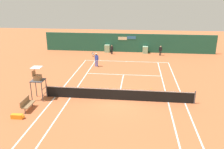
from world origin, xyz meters
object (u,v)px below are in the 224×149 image
Objects in this scene: player_on_baseline at (96,59)px; ball_kid_left_post at (112,49)px; equipment_bag at (18,116)px; ball_kid_centre_post at (160,50)px; tennis_ball_mid_court at (151,88)px; umpire_chair at (38,79)px; player_bench at (27,103)px; tennis_ball_near_service_line at (104,63)px.

player_on_baseline is 1.39× the size of ball_kid_left_post.
ball_kid_centre_post is at bearing 59.79° from equipment_bag.
player_on_baseline is 10.17m from ball_kid_centre_post.
umpire_chair is at bearing -160.62° from tennis_ball_mid_court.
player_bench is at bearing 88.34° from equipment_bag.
umpire_chair is at bearing 83.96° from ball_kid_left_post.
player_bench reaches higher than equipment_bag.
tennis_ball_mid_court is (9.33, 5.18, -0.48)m from player_bench.
ball_kid_left_post is 19.25× the size of tennis_ball_mid_court.
ball_kid_centre_post is at bearing -131.75° from player_on_baseline.
tennis_ball_near_service_line is at bearing 163.10° from player_bench.
equipment_bag is 13.29m from player_on_baseline.
player_bench is at bearing -106.90° from tennis_ball_near_service_line.
equipment_bag is at bearing -1.66° from player_bench.
tennis_ball_mid_court is at bearing -54.31° from tennis_ball_near_service_line.
player_on_baseline is (3.14, 11.53, 0.45)m from player_bench.
ball_kid_left_post is at bearing 165.38° from umpire_chair.
equipment_bag reaches higher than tennis_ball_near_service_line.
tennis_ball_near_service_line is at bearing 125.69° from tennis_ball_mid_court.
ball_kid_left_post is at bearing 85.68° from tennis_ball_near_service_line.
ball_kid_centre_post reaches higher than equipment_bag.
tennis_ball_mid_court is (9.36, 6.52, -0.13)m from equipment_bag.
tennis_ball_near_service_line is (3.92, 14.11, -0.13)m from equipment_bag.
tennis_ball_near_service_line is (3.88, 12.76, -0.48)m from player_bench.
player_on_baseline is at bearing 134.24° from tennis_ball_mid_court.
player_bench is (-0.12, -1.94, -1.25)m from umpire_chair.
player_bench is at bearing 84.74° from player_on_baseline.
player_bench is 20.47× the size of tennis_ball_near_service_line.
player_on_baseline reaches higher than ball_kid_centre_post.
player_on_baseline reaches higher than player_bench.
umpire_chair is 1.49× the size of player_on_baseline.
tennis_ball_near_service_line is (-5.45, 7.59, 0.00)m from tennis_ball_mid_court.
equipment_bag is at bearing -105.51° from tennis_ball_near_service_line.
player_on_baseline is 6.40m from ball_kid_left_post.
ball_kid_centre_post is at bearing 34.93° from tennis_ball_near_service_line.
tennis_ball_near_service_line is at bearing 94.26° from ball_kid_left_post.
tennis_ball_mid_court is at bearing 120.41° from ball_kid_left_post.
ball_kid_left_post reaches higher than equipment_bag.
equipment_bag is at bearing 86.10° from player_on_baseline.
equipment_bag is 0.69× the size of ball_kid_centre_post.
umpire_chair reaches higher than tennis_ball_mid_court.
equipment_bag is at bearing 85.94° from ball_kid_left_post.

